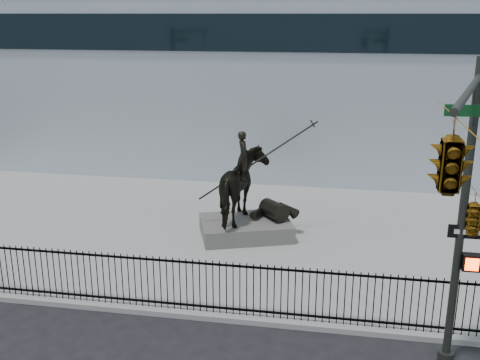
# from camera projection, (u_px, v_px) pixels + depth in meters

# --- Properties ---
(ground) EXTENTS (120.00, 120.00, 0.00)m
(ground) POSITION_uv_depth(u_px,v_px,m) (154.00, 338.00, 14.05)
(ground) COLOR black
(ground) RESTS_ON ground
(plaza) EXTENTS (30.00, 12.00, 0.15)m
(plaza) POSITION_uv_depth(u_px,v_px,m) (215.00, 232.00, 20.63)
(plaza) COLOR gray
(plaza) RESTS_ON ground
(building) EXTENTS (44.00, 14.00, 9.00)m
(building) POSITION_uv_depth(u_px,v_px,m) (264.00, 74.00, 31.64)
(building) COLOR silver
(building) RESTS_ON ground
(picket_fence) EXTENTS (22.10, 0.10, 1.50)m
(picket_fence) POSITION_uv_depth(u_px,v_px,m) (168.00, 283.00, 14.97)
(picket_fence) COLOR black
(picket_fence) RESTS_ON plaza
(statue_plinth) EXTENTS (3.66, 3.07, 0.59)m
(statue_plinth) POSITION_uv_depth(u_px,v_px,m) (246.00, 228.00, 20.04)
(statue_plinth) COLOR #54524D
(statue_plinth) RESTS_ON plaza
(equestrian_statue) EXTENTS (3.80, 3.04, 3.40)m
(equestrian_statue) POSITION_uv_depth(u_px,v_px,m) (248.00, 187.00, 19.62)
(equestrian_statue) COLOR black
(equestrian_statue) RESTS_ON statue_plinth
(traffic_signal_right) EXTENTS (2.17, 6.86, 7.00)m
(traffic_signal_right) POSITION_uv_depth(u_px,v_px,m) (463.00, 192.00, 9.69)
(traffic_signal_right) COLOR #272A24
(traffic_signal_right) RESTS_ON ground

